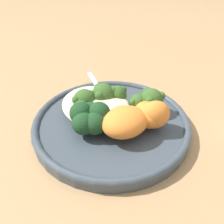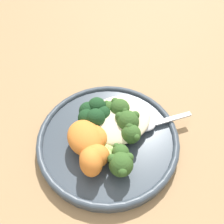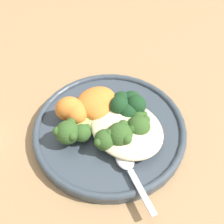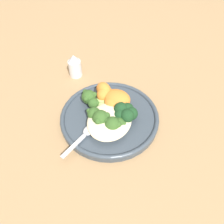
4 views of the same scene
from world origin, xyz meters
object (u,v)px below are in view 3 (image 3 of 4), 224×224
at_px(broccoli_stalk_5, 129,119).
at_px(sweet_potato_chunk_0, 98,105).
at_px(broccoli_stalk_0, 73,129).
at_px(quinoa_mound, 125,130).
at_px(broccoli_stalk_1, 86,129).
at_px(broccoli_stalk_4, 127,123).
at_px(sweet_potato_chunk_2, 96,102).
at_px(broccoli_stalk_2, 103,133).
at_px(broccoli_stalk_3, 115,131).
at_px(plate, 110,130).
at_px(kale_tuft, 127,105).
at_px(sweet_potato_chunk_1, 76,112).
at_px(sweet_potato_chunk_3, 69,109).
at_px(spoon, 129,167).

height_order(broccoli_stalk_5, sweet_potato_chunk_0, sweet_potato_chunk_0).
bearing_deg(broccoli_stalk_0, quinoa_mound, 133.19).
distance_m(broccoli_stalk_1, broccoli_stalk_4, 0.07).
bearing_deg(sweet_potato_chunk_2, quinoa_mound, -177.87).
height_order(broccoli_stalk_2, broccoli_stalk_3, broccoli_stalk_3).
bearing_deg(broccoli_stalk_2, plate, 144.03).
distance_m(broccoli_stalk_4, kale_tuft, 0.04).
bearing_deg(sweet_potato_chunk_1, quinoa_mound, -151.96).
distance_m(broccoli_stalk_5, sweet_potato_chunk_3, 0.10).
xyz_separation_m(broccoli_stalk_0, broccoli_stalk_5, (-0.04, -0.08, -0.00)).
bearing_deg(sweet_potato_chunk_1, sweet_potato_chunk_2, -98.09).
relative_size(quinoa_mound, broccoli_stalk_4, 1.04).
bearing_deg(sweet_potato_chunk_2, plate, 172.58).
bearing_deg(quinoa_mound, broccoli_stalk_1, 47.33).
height_order(broccoli_stalk_5, spoon, broccoli_stalk_5).
distance_m(sweet_potato_chunk_2, kale_tuft, 0.05).
bearing_deg(kale_tuft, broccoli_stalk_3, 118.64).
xyz_separation_m(broccoli_stalk_1, sweet_potato_chunk_0, (0.02, -0.04, 0.01)).
bearing_deg(broccoli_stalk_2, sweet_potato_chunk_0, 176.04).
xyz_separation_m(broccoli_stalk_5, kale_tuft, (0.02, -0.01, 0.01)).
bearing_deg(broccoli_stalk_3, sweet_potato_chunk_2, 174.22).
relative_size(plate, broccoli_stalk_2, 2.53).
height_order(broccoli_stalk_5, sweet_potato_chunk_1, sweet_potato_chunk_1).
bearing_deg(sweet_potato_chunk_1, spoon, -178.38).
bearing_deg(broccoli_stalk_5, spoon, -74.95).
height_order(sweet_potato_chunk_1, kale_tuft, kale_tuft).
distance_m(sweet_potato_chunk_2, sweet_potato_chunk_3, 0.05).
xyz_separation_m(sweet_potato_chunk_0, sweet_potato_chunk_2, (0.00, -0.00, 0.00)).
relative_size(broccoli_stalk_2, sweet_potato_chunk_1, 2.10).
xyz_separation_m(plate, sweet_potato_chunk_1, (0.05, 0.03, 0.03)).
distance_m(sweet_potato_chunk_1, kale_tuft, 0.09).
bearing_deg(broccoli_stalk_2, broccoli_stalk_5, 112.47).
height_order(quinoa_mound, broccoli_stalk_2, broccoli_stalk_2).
bearing_deg(plate, broccoli_stalk_4, -143.82).
xyz_separation_m(broccoli_stalk_4, sweet_potato_chunk_0, (0.06, 0.01, 0.00)).
height_order(broccoli_stalk_3, sweet_potato_chunk_1, broccoli_stalk_3).
relative_size(broccoli_stalk_0, broccoli_stalk_1, 1.29).
height_order(broccoli_stalk_3, spoon, broccoli_stalk_3).
bearing_deg(broccoli_stalk_5, broccoli_stalk_0, -147.69).
xyz_separation_m(broccoli_stalk_0, spoon, (-0.10, -0.03, -0.01)).
bearing_deg(sweet_potato_chunk_2, broccoli_stalk_5, -159.09).
xyz_separation_m(broccoli_stalk_3, sweet_potato_chunk_1, (0.07, 0.02, 0.00)).
bearing_deg(broccoli_stalk_5, sweet_potato_chunk_2, 167.90).
xyz_separation_m(quinoa_mound, broccoli_stalk_1, (0.04, 0.05, 0.00)).
height_order(broccoli_stalk_0, broccoli_stalk_2, broccoli_stalk_0).
height_order(plate, sweet_potato_chunk_3, sweet_potato_chunk_3).
relative_size(sweet_potato_chunk_1, sweet_potato_chunk_3, 1.08).
distance_m(broccoli_stalk_2, sweet_potato_chunk_0, 0.06).
xyz_separation_m(broccoli_stalk_1, broccoli_stalk_2, (-0.03, -0.01, 0.00)).
bearing_deg(sweet_potato_chunk_2, sweet_potato_chunk_3, 71.18).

